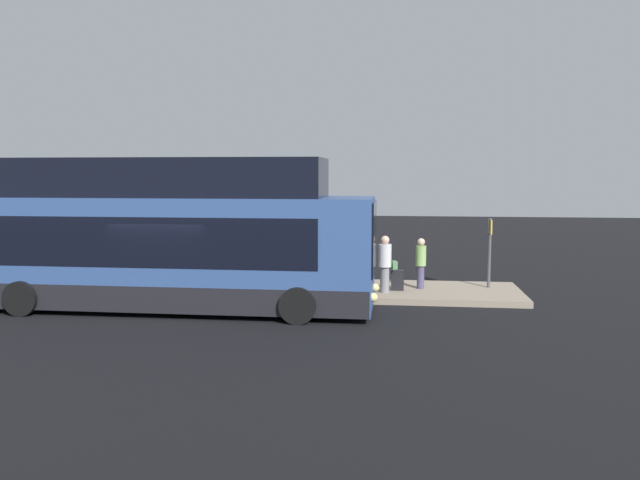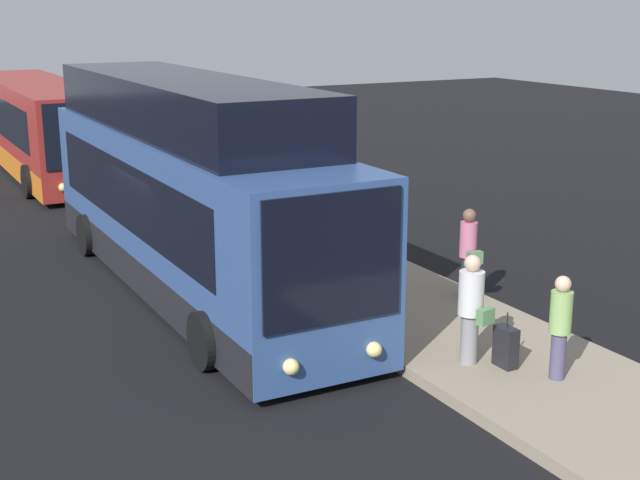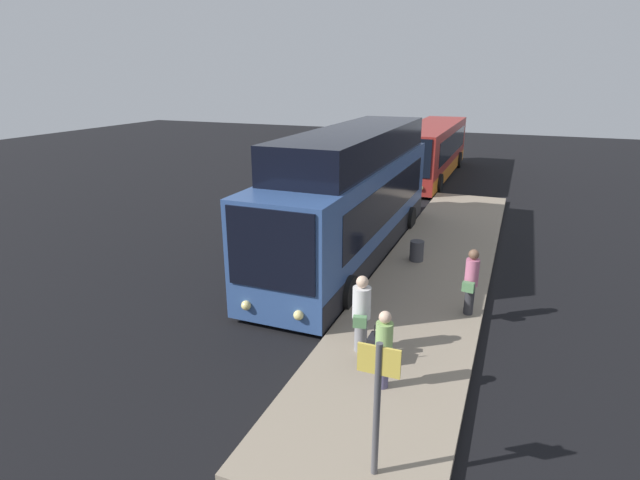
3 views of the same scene
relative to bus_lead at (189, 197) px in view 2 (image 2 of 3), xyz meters
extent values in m
plane|color=black|center=(0.34, -0.29, -1.87)|extent=(80.00, 80.00, 0.00)
cube|color=gray|center=(0.34, 2.94, -1.78)|extent=(20.00, 3.27, 0.19)
cube|color=#33518C|center=(0.11, 0.00, -0.21)|extent=(11.51, 2.50, 2.99)
cube|color=black|center=(0.11, 0.00, -1.36)|extent=(11.45, 2.52, 0.70)
cube|color=black|center=(-0.18, 0.00, 0.14)|extent=(9.43, 2.53, 1.32)
cube|color=black|center=(5.88, 0.00, 0.22)|extent=(0.06, 2.20, 1.91)
sphere|color=#F9E58C|center=(5.90, 0.69, -1.26)|extent=(0.24, 0.24, 0.24)
sphere|color=#F9E58C|center=(5.90, -0.69, -1.26)|extent=(0.24, 0.24, 0.24)
cylinder|color=black|center=(4.02, 1.25, -1.40)|extent=(0.94, 0.30, 0.94)
cylinder|color=black|center=(4.02, -1.25, -1.40)|extent=(0.94, 0.30, 0.94)
cylinder|color=black|center=(-3.46, 1.25, -1.40)|extent=(0.94, 0.30, 0.94)
cylinder|color=black|center=(-3.46, -1.25, -1.40)|extent=(0.94, 0.30, 0.94)
cube|color=black|center=(-0.35, 0.00, 1.81)|extent=(9.78, 2.30, 1.05)
cube|color=maroon|center=(-14.64, 0.00, -0.26)|extent=(12.24, 2.49, 2.88)
cube|color=orange|center=(-14.64, 0.00, -1.35)|extent=(12.18, 2.51, 0.70)
cube|color=black|center=(-14.94, 0.00, 0.09)|extent=(10.04, 2.52, 1.27)
cube|color=black|center=(-8.49, 0.00, 0.16)|extent=(0.06, 2.19, 1.84)
sphere|color=#F9E58C|center=(-8.47, 0.68, -1.25)|extent=(0.24, 0.24, 0.24)
sphere|color=#F9E58C|center=(-8.47, -0.68, -1.25)|extent=(0.24, 0.24, 0.24)
cylinder|color=black|center=(-10.47, 1.24, -1.37)|extent=(1.00, 0.30, 1.00)
cylinder|color=black|center=(-10.47, -1.24, -1.37)|extent=(1.00, 0.30, 1.00)
cylinder|color=black|center=(-18.43, 1.24, -1.37)|extent=(1.00, 0.30, 1.00)
cylinder|color=gray|center=(6.14, 2.26, -1.29)|extent=(0.32, 0.32, 0.79)
cylinder|color=silver|center=(6.14, 2.26, -0.55)|extent=(0.46, 0.46, 0.69)
sphere|color=beige|center=(6.14, 2.26, -0.08)|extent=(0.26, 0.26, 0.26)
cube|color=#598C59|center=(6.43, 2.32, -0.85)|extent=(0.19, 0.30, 0.24)
cylinder|color=#4C476B|center=(7.25, 3.04, -1.32)|extent=(0.31, 0.31, 0.72)
cylinder|color=#8CB766|center=(7.25, 3.04, -0.65)|extent=(0.44, 0.44, 0.63)
sphere|color=beige|center=(7.25, 3.04, -0.21)|extent=(0.24, 0.24, 0.24)
cylinder|color=#2D2D33|center=(3.48, 4.23, -1.30)|extent=(0.26, 0.26, 0.77)
cylinder|color=#CC6B8C|center=(3.48, 4.23, -0.57)|extent=(0.37, 0.37, 0.67)
sphere|color=brown|center=(3.48, 4.23, -0.11)|extent=(0.25, 0.25, 0.25)
cube|color=#598C59|center=(3.75, 4.19, -0.86)|extent=(0.18, 0.30, 0.24)
cube|color=black|center=(6.53, 2.66, -1.37)|extent=(0.39, 0.21, 0.63)
cylinder|color=black|center=(6.53, 2.66, -0.93)|extent=(0.02, 0.02, 0.24)
cylinder|color=#3F3F44|center=(0.26, 2.27, -1.36)|extent=(0.44, 0.44, 0.65)
camera|label=1|loc=(6.47, -16.53, 1.92)|focal=35.00mm
camera|label=2|loc=(16.40, -5.82, 3.69)|focal=50.00mm
camera|label=3|loc=(15.27, 4.99, 4.01)|focal=28.00mm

